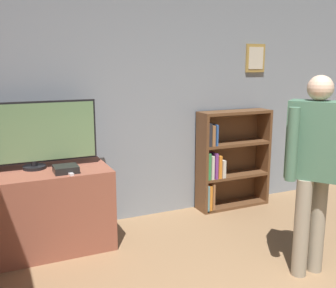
% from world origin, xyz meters
% --- Properties ---
extents(wall_back, '(6.24, 0.09, 2.70)m').
position_xyz_m(wall_back, '(0.00, 3.02, 1.35)').
color(wall_back, gray).
rests_on(wall_back, ground_plane).
extents(tv_ledge, '(1.38, 0.70, 0.81)m').
position_xyz_m(tv_ledge, '(-1.32, 2.60, 0.40)').
color(tv_ledge, '#93513D').
rests_on(tv_ledge, ground_plane).
extents(television, '(1.23, 0.22, 0.66)m').
position_xyz_m(television, '(-1.32, 2.68, 1.15)').
color(television, black).
rests_on(television, tv_ledge).
extents(game_console, '(0.22, 0.20, 0.06)m').
position_xyz_m(game_console, '(-1.06, 2.43, 0.84)').
color(game_console, black).
rests_on(game_console, tv_ledge).
extents(remote_loose, '(0.06, 0.14, 0.02)m').
position_xyz_m(remote_loose, '(-1.05, 2.34, 0.82)').
color(remote_loose, white).
rests_on(remote_loose, tv_ledge).
extents(bookshelf, '(0.96, 0.28, 1.24)m').
position_xyz_m(bookshelf, '(1.01, 2.85, 0.60)').
color(bookshelf, brown).
rests_on(bookshelf, ground_plane).
extents(person, '(0.60, 0.49, 1.73)m').
position_xyz_m(person, '(0.77, 1.16, 1.03)').
color(person, gray).
rests_on(person, ground_plane).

